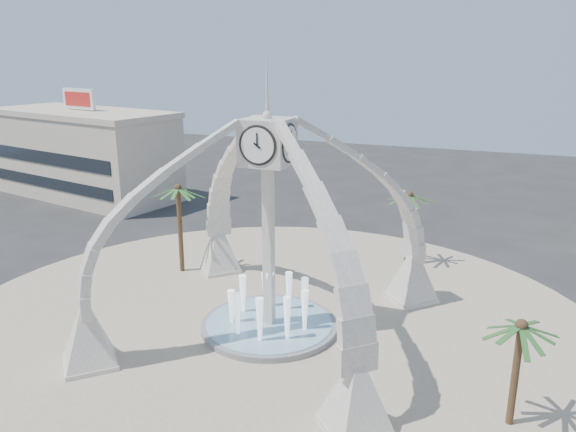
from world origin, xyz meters
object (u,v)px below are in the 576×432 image
at_px(palm_north, 410,196).
at_px(palm_west, 178,189).
at_px(clock_tower, 268,224).
at_px(fountain, 269,324).
at_px(palm_east, 521,327).

bearing_deg(palm_north, palm_west, -153.63).
xyz_separation_m(clock_tower, palm_west, (-9.63, 5.95, -0.24)).
height_order(fountain, palm_east, palm_east).
xyz_separation_m(palm_east, palm_north, (-7.71, 17.70, 0.71)).
bearing_deg(palm_north, fountain, -112.40).
bearing_deg(palm_west, fountain, -31.69).
height_order(clock_tower, palm_east, clock_tower).
height_order(clock_tower, palm_west, clock_tower).
height_order(fountain, palm_north, palm_north).
relative_size(fountain, palm_east, 1.48).
distance_m(palm_west, palm_north, 16.97).
distance_m(clock_tower, palm_west, 11.32).
height_order(clock_tower, fountain, clock_tower).
distance_m(fountain, palm_east, 14.60).
bearing_deg(palm_east, clock_tower, 162.34).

